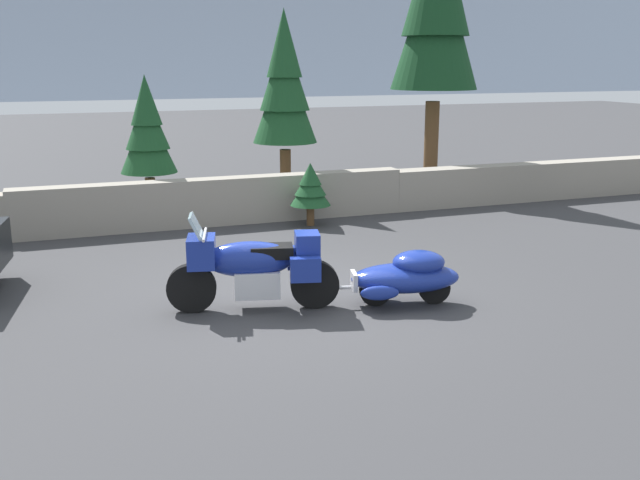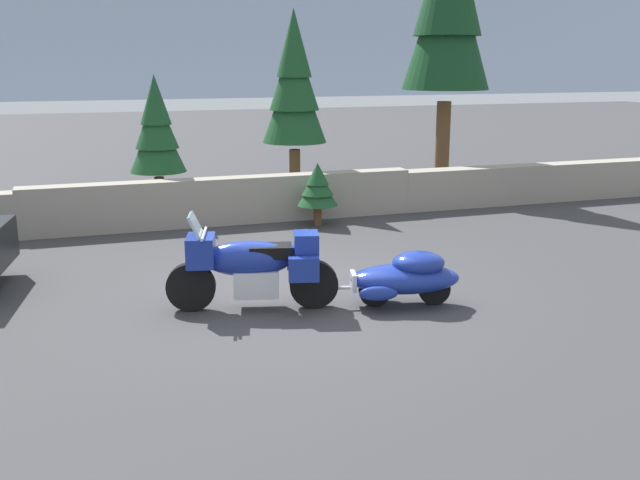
{
  "view_description": "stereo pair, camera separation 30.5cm",
  "coord_description": "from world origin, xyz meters",
  "px_view_note": "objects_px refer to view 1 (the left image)",
  "views": [
    {
      "loc": [
        -3.12,
        -9.38,
        3.28
      ],
      "look_at": [
        0.29,
        -0.16,
        0.85
      ],
      "focal_mm": 40.93,
      "sensor_mm": 36.0,
      "label": 1
    },
    {
      "loc": [
        -2.83,
        -9.48,
        3.28
      ],
      "look_at": [
        0.29,
        -0.16,
        0.85
      ],
      "focal_mm": 40.93,
      "sensor_mm": 36.0,
      "label": 2
    }
  ],
  "objects_px": {
    "pine_tree_secondary": "(284,84)",
    "pine_tree_far_right": "(147,130)",
    "car_shaped_trailer": "(406,276)",
    "touring_motorcycle": "(253,265)"
  },
  "relations": [
    {
      "from": "pine_tree_secondary",
      "to": "pine_tree_far_right",
      "type": "relative_size",
      "value": 1.47
    },
    {
      "from": "car_shaped_trailer",
      "to": "pine_tree_far_right",
      "type": "height_order",
      "value": "pine_tree_far_right"
    },
    {
      "from": "touring_motorcycle",
      "to": "car_shaped_trailer",
      "type": "bearing_deg",
      "value": -14.19
    },
    {
      "from": "pine_tree_secondary",
      "to": "pine_tree_far_right",
      "type": "bearing_deg",
      "value": -170.71
    },
    {
      "from": "pine_tree_secondary",
      "to": "pine_tree_far_right",
      "type": "distance_m",
      "value": 3.33
    },
    {
      "from": "pine_tree_secondary",
      "to": "touring_motorcycle",
      "type": "bearing_deg",
      "value": -111.04
    },
    {
      "from": "pine_tree_far_right",
      "to": "touring_motorcycle",
      "type": "bearing_deg",
      "value": -85.73
    },
    {
      "from": "pine_tree_far_right",
      "to": "car_shaped_trailer",
      "type": "bearing_deg",
      "value": -70.23
    },
    {
      "from": "pine_tree_far_right",
      "to": "pine_tree_secondary",
      "type": "bearing_deg",
      "value": 9.29
    },
    {
      "from": "pine_tree_secondary",
      "to": "pine_tree_far_right",
      "type": "height_order",
      "value": "pine_tree_secondary"
    }
  ]
}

